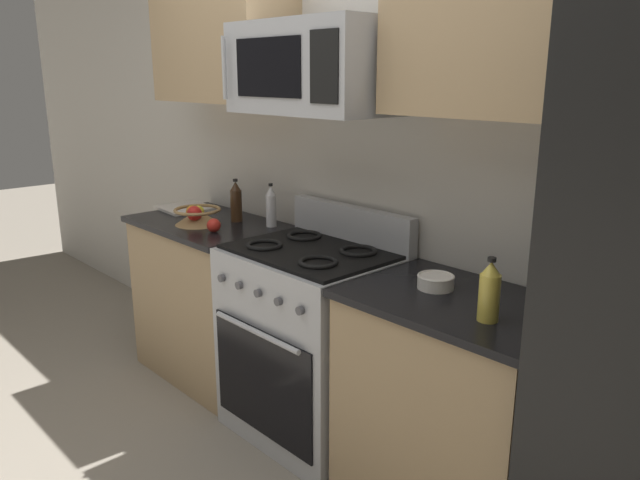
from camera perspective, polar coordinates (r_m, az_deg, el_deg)
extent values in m
cube|color=beige|center=(2.97, 4.35, 7.42)|extent=(8.00, 0.10, 2.60)
cube|color=tan|center=(3.59, -10.01, -5.61)|extent=(0.87, 0.55, 0.88)
cube|color=black|center=(3.45, -10.35, 1.47)|extent=(0.91, 0.59, 0.03)
cube|color=#B2B5BA|center=(2.96, -0.84, -9.69)|extent=(0.76, 0.59, 0.91)
cube|color=black|center=(2.83, -5.42, -13.06)|extent=(0.67, 0.01, 0.51)
cylinder|color=#B2B5BA|center=(2.70, -6.00, -8.47)|extent=(0.57, 0.02, 0.02)
cube|color=black|center=(2.79, -0.88, -1.05)|extent=(0.73, 0.53, 0.02)
cube|color=#B2B5BA|center=(2.95, 2.92, 1.46)|extent=(0.76, 0.06, 0.18)
torus|color=black|center=(2.85, -5.19, -0.46)|extent=(0.17, 0.17, 0.02)
torus|color=black|center=(2.58, -0.18, -2.06)|extent=(0.17, 0.17, 0.02)
torus|color=black|center=(3.00, -1.47, 0.41)|extent=(0.17, 0.17, 0.02)
torus|color=black|center=(2.75, 3.59, -1.01)|extent=(0.17, 0.17, 0.02)
cylinder|color=#4C4C51|center=(2.86, -9.13, -3.52)|extent=(0.04, 0.02, 0.04)
cylinder|color=#4C4C51|center=(2.75, -7.53, -4.20)|extent=(0.04, 0.02, 0.04)
cylinder|color=#4C4C51|center=(2.65, -5.79, -4.93)|extent=(0.04, 0.02, 0.04)
cylinder|color=#4C4C51|center=(2.55, -3.91, -5.72)|extent=(0.04, 0.02, 0.04)
cylinder|color=#4C4C51|center=(2.45, -1.87, -6.57)|extent=(0.04, 0.02, 0.04)
cube|color=tan|center=(2.50, 12.13, -15.47)|extent=(0.79, 0.55, 0.88)
cube|color=black|center=(2.30, 12.76, -5.66)|extent=(0.83, 0.59, 0.03)
cube|color=#B2B5BA|center=(2.70, -0.47, 15.70)|extent=(0.75, 0.40, 0.38)
cube|color=black|center=(2.62, -4.90, 15.67)|extent=(0.41, 0.01, 0.24)
cube|color=black|center=(2.37, 0.38, 15.78)|extent=(0.15, 0.01, 0.27)
cylinder|color=#B2B5BA|center=(2.82, -8.89, 15.51)|extent=(0.02, 0.02, 0.27)
cube|color=tan|center=(3.45, -9.13, 18.65)|extent=(0.90, 0.34, 0.73)
cube|color=tan|center=(2.28, 16.63, 20.09)|extent=(0.82, 0.34, 0.73)
cylinder|color=white|center=(2.24, 21.28, -4.73)|extent=(0.17, 0.17, 0.13)
cylinder|color=black|center=(2.24, 21.31, -4.48)|extent=(0.14, 0.14, 0.11)
cylinder|color=black|center=(2.23, 21.29, -2.58)|extent=(0.03, 0.03, 0.24)
cylinder|color=green|center=(2.23, 21.13, -2.81)|extent=(0.03, 0.06, 0.23)
cylinder|color=olive|center=(2.20, 21.03, -3.01)|extent=(0.04, 0.02, 0.23)
cone|color=#9E7A4C|center=(3.38, -11.29, 2.11)|extent=(0.25, 0.25, 0.08)
torus|color=#9E7A4C|center=(3.38, -11.32, 2.76)|extent=(0.25, 0.25, 0.02)
sphere|color=red|center=(3.33, -11.58, 2.44)|extent=(0.08, 0.08, 0.08)
sphere|color=orange|center=(3.39, -11.79, 2.61)|extent=(0.07, 0.07, 0.07)
sphere|color=yellow|center=(3.38, -11.26, 2.59)|extent=(0.07, 0.07, 0.07)
sphere|color=red|center=(3.20, -9.84, 1.35)|extent=(0.07, 0.07, 0.07)
cube|color=silver|center=(3.79, -12.41, 2.93)|extent=(0.31, 0.30, 0.02)
cylinder|color=gold|center=(2.09, 15.42, -5.20)|extent=(0.07, 0.07, 0.16)
cone|color=gold|center=(2.06, 15.62, -2.54)|extent=(0.06, 0.06, 0.04)
cylinder|color=black|center=(2.05, 15.68, -1.75)|extent=(0.03, 0.03, 0.01)
cylinder|color=#382314|center=(3.41, -7.79, 3.16)|extent=(0.06, 0.06, 0.17)
cone|color=#382314|center=(3.39, -7.86, 5.00)|extent=(0.06, 0.06, 0.05)
cylinder|color=black|center=(3.38, -7.88, 5.52)|extent=(0.03, 0.03, 0.01)
cylinder|color=silver|center=(3.27, -4.56, 2.72)|extent=(0.06, 0.06, 0.17)
cone|color=silver|center=(3.25, -4.60, 4.60)|extent=(0.05, 0.05, 0.05)
cylinder|color=black|center=(3.24, -4.61, 5.14)|extent=(0.02, 0.02, 0.01)
cylinder|color=white|center=(2.37, 10.69, -3.88)|extent=(0.14, 0.14, 0.05)
torus|color=white|center=(2.37, 10.72, -3.32)|extent=(0.14, 0.14, 0.01)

